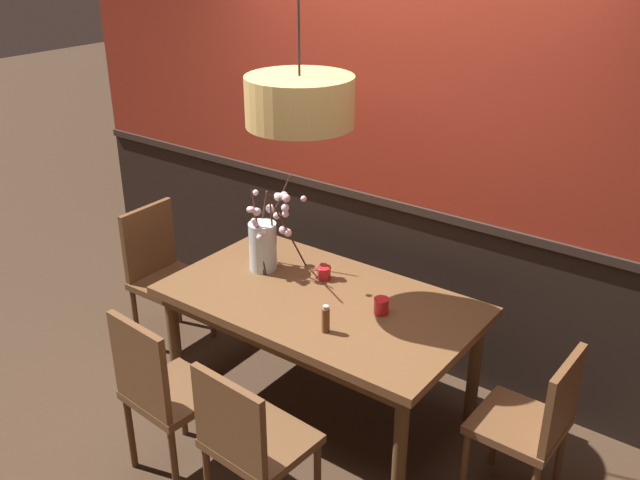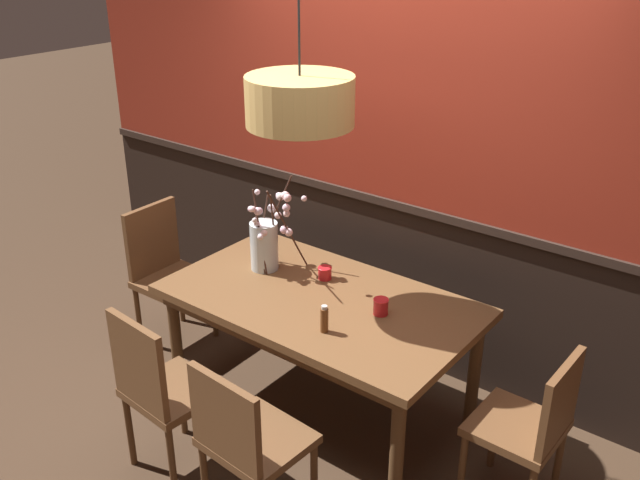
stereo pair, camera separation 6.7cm
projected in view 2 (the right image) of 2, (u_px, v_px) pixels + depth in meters
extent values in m
plane|color=#422D1E|center=(320.00, 405.00, 4.21)|extent=(24.00, 24.00, 0.00)
cube|color=black|center=(395.00, 279.00, 4.57)|extent=(5.26, 0.12, 1.04)
cube|color=#31241E|center=(399.00, 201.00, 4.34)|extent=(5.26, 0.14, 0.05)
cube|color=maroon|center=(407.00, 55.00, 3.97)|extent=(5.26, 0.12, 1.82)
cube|color=brown|center=(320.00, 301.00, 3.91)|extent=(1.73, 0.99, 0.05)
cube|color=brown|center=(320.00, 311.00, 3.94)|extent=(1.62, 0.88, 0.08)
cylinder|color=brown|center=(176.00, 342.00, 4.21)|extent=(0.07, 0.07, 0.69)
cylinder|color=brown|center=(397.00, 452.00, 3.35)|extent=(0.07, 0.07, 0.69)
cylinder|color=brown|center=(266.00, 290.00, 4.79)|extent=(0.07, 0.07, 0.69)
cylinder|color=brown|center=(474.00, 373.00, 3.93)|extent=(0.07, 0.07, 0.69)
cube|color=brown|center=(174.00, 281.00, 4.68)|extent=(0.40, 0.45, 0.04)
cube|color=brown|center=(152.00, 239.00, 4.67)|extent=(0.04, 0.42, 0.47)
cylinder|color=brown|center=(214.00, 308.00, 4.83)|extent=(0.04, 0.04, 0.44)
cylinder|color=brown|center=(172.00, 332.00, 4.55)|extent=(0.04, 0.04, 0.44)
cylinder|color=brown|center=(181.00, 294.00, 5.01)|extent=(0.04, 0.04, 0.44)
cylinder|color=brown|center=(138.00, 316.00, 4.73)|extent=(0.04, 0.04, 0.44)
cube|color=brown|center=(173.00, 392.00, 3.58)|extent=(0.45, 0.43, 0.04)
cube|color=brown|center=(138.00, 365.00, 3.35)|extent=(0.40, 0.07, 0.47)
cylinder|color=brown|center=(182.00, 400.00, 3.91)|extent=(0.04, 0.04, 0.44)
cylinder|color=brown|center=(225.00, 429.00, 3.69)|extent=(0.04, 0.04, 0.44)
cylinder|color=brown|center=(130.00, 430.00, 3.68)|extent=(0.04, 0.04, 0.44)
cylinder|color=brown|center=(172.00, 463.00, 3.46)|extent=(0.04, 0.04, 0.44)
cube|color=brown|center=(258.00, 440.00, 3.26)|extent=(0.47, 0.44, 0.04)
cube|color=brown|center=(225.00, 420.00, 3.04)|extent=(0.42, 0.06, 0.42)
cylinder|color=brown|center=(258.00, 442.00, 3.60)|extent=(0.04, 0.04, 0.43)
cylinder|color=brown|center=(314.00, 478.00, 3.37)|extent=(0.04, 0.04, 0.43)
cylinder|color=brown|center=(205.00, 480.00, 3.36)|extent=(0.04, 0.04, 0.43)
cube|color=brown|center=(516.00, 427.00, 3.35)|extent=(0.41, 0.41, 0.04)
cube|color=brown|center=(560.00, 403.00, 3.15)|extent=(0.04, 0.38, 0.41)
cylinder|color=brown|center=(462.00, 469.00, 3.42)|extent=(0.04, 0.04, 0.43)
cylinder|color=brown|center=(494.00, 433.00, 3.67)|extent=(0.04, 0.04, 0.43)
cylinder|color=brown|center=(558.00, 462.00, 3.47)|extent=(0.04, 0.04, 0.43)
cylinder|color=silver|center=(264.00, 246.00, 4.17)|extent=(0.17, 0.17, 0.29)
cylinder|color=silver|center=(265.00, 263.00, 4.21)|extent=(0.15, 0.15, 0.06)
cylinder|color=#472D23|center=(274.00, 229.00, 4.11)|extent=(0.13, 0.18, 0.51)
sphere|color=silver|center=(286.00, 208.00, 4.04)|extent=(0.05, 0.05, 0.05)
sphere|color=#FFD0D3|center=(285.00, 196.00, 4.02)|extent=(0.05, 0.05, 0.05)
sphere|color=silver|center=(278.00, 215.00, 4.05)|extent=(0.04, 0.04, 0.04)
sphere|color=silver|center=(287.00, 214.00, 4.06)|extent=(0.04, 0.04, 0.04)
sphere|color=#FFCBD2|center=(287.00, 198.00, 4.00)|extent=(0.05, 0.05, 0.05)
cylinder|color=#472D23|center=(273.00, 218.00, 4.19)|extent=(0.26, 0.08, 0.57)
sphere|color=white|center=(281.00, 197.00, 4.19)|extent=(0.05, 0.05, 0.05)
sphere|color=white|center=(272.00, 208.00, 4.19)|extent=(0.05, 0.05, 0.05)
sphere|color=#FFCADF|center=(279.00, 195.00, 4.21)|extent=(0.04, 0.04, 0.04)
sphere|color=white|center=(280.00, 197.00, 4.20)|extent=(0.04, 0.04, 0.04)
cylinder|color=#472D23|center=(260.00, 240.00, 4.09)|extent=(0.08, 0.02, 0.41)
sphere|color=white|center=(255.00, 220.00, 4.03)|extent=(0.03, 0.03, 0.03)
sphere|color=white|center=(257.00, 223.00, 4.05)|extent=(0.04, 0.04, 0.04)
sphere|color=white|center=(260.00, 237.00, 4.04)|extent=(0.03, 0.03, 0.03)
sphere|color=#FFD2D9|center=(264.00, 232.00, 4.05)|extent=(0.04, 0.04, 0.04)
sphere|color=#FFCEDA|center=(253.00, 209.00, 3.97)|extent=(0.04, 0.04, 0.04)
cylinder|color=#472D23|center=(262.00, 228.00, 4.20)|extent=(0.07, 0.08, 0.45)
sphere|color=white|center=(268.00, 232.00, 4.19)|extent=(0.04, 0.04, 0.04)
sphere|color=white|center=(257.00, 192.00, 4.15)|extent=(0.03, 0.03, 0.03)
sphere|color=#F3CAE5|center=(259.00, 211.00, 4.19)|extent=(0.04, 0.04, 0.04)
cylinder|color=#472D23|center=(288.00, 230.00, 4.00)|extent=(0.03, 0.37, 0.59)
sphere|color=#FEC5E0|center=(284.00, 230.00, 4.01)|extent=(0.05, 0.05, 0.05)
sphere|color=white|center=(304.00, 198.00, 3.83)|extent=(0.03, 0.03, 0.03)
sphere|color=#FFD2DC|center=(289.00, 232.00, 4.00)|extent=(0.05, 0.05, 0.05)
cylinder|color=#472D23|center=(260.00, 233.00, 4.07)|extent=(0.10, 0.02, 0.51)
sphere|color=#F9CAD9|center=(251.00, 209.00, 4.00)|extent=(0.04, 0.04, 0.04)
sphere|color=silver|center=(258.00, 228.00, 4.08)|extent=(0.05, 0.05, 0.05)
sphere|color=silver|center=(258.00, 211.00, 4.00)|extent=(0.05, 0.05, 0.05)
cylinder|color=red|center=(325.00, 273.00, 4.09)|extent=(0.08, 0.08, 0.07)
torus|color=red|center=(325.00, 268.00, 4.07)|extent=(0.08, 0.08, 0.01)
cylinder|color=silver|center=(325.00, 275.00, 4.09)|extent=(0.05, 0.05, 0.04)
cylinder|color=red|center=(381.00, 307.00, 3.72)|extent=(0.08, 0.08, 0.09)
torus|color=red|center=(381.00, 300.00, 3.70)|extent=(0.08, 0.08, 0.01)
cylinder|color=silver|center=(381.00, 309.00, 3.73)|extent=(0.06, 0.06, 0.05)
cylinder|color=brown|center=(324.00, 320.00, 3.55)|extent=(0.04, 0.04, 0.13)
cylinder|color=beige|center=(324.00, 307.00, 3.52)|extent=(0.03, 0.03, 0.02)
cylinder|color=tan|center=(300.00, 101.00, 3.49)|extent=(0.55, 0.55, 0.25)
sphere|color=#F9EAB7|center=(300.00, 108.00, 3.51)|extent=(0.14, 0.14, 0.14)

